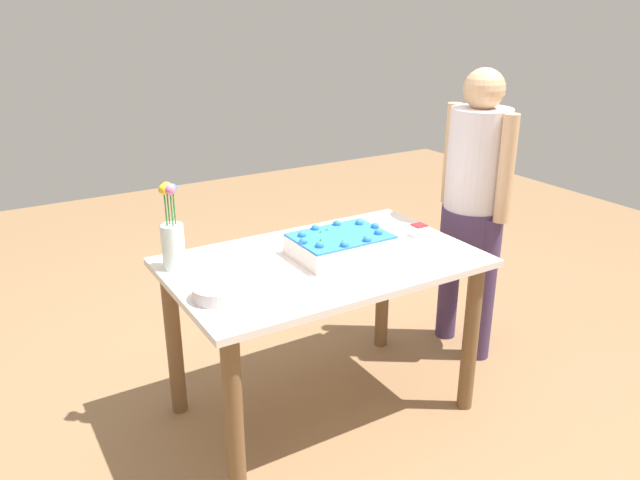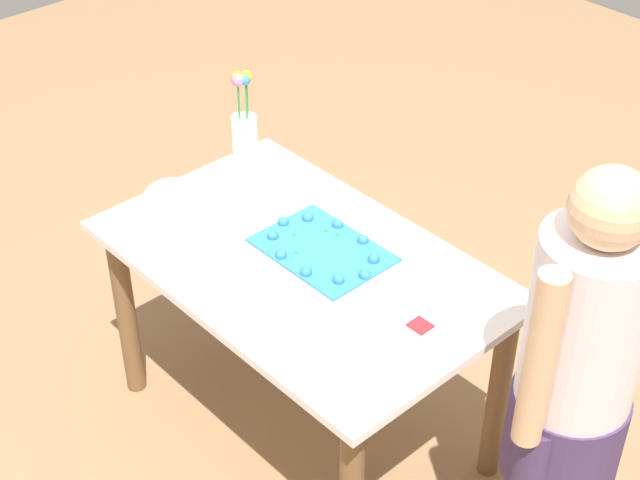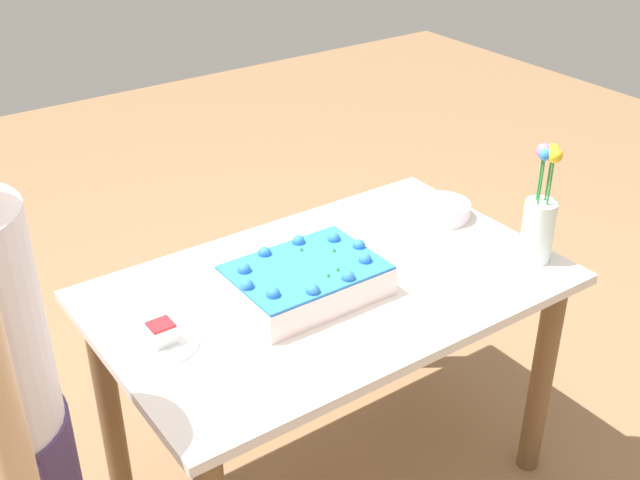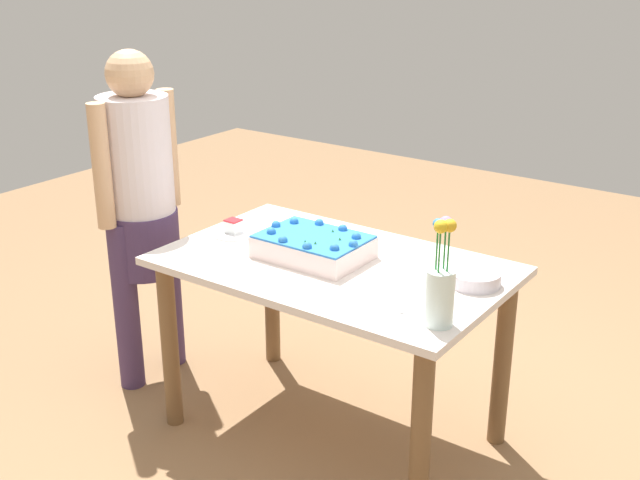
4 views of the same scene
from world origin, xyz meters
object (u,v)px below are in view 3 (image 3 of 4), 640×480
flower_vase (539,220)px  fruit_bowl (442,210)px  sheet_cake (305,280)px  cake_knife (463,263)px  serving_plate_with_slice (162,339)px

flower_vase → fruit_bowl: 0.37m
sheet_cake → flower_vase: 0.70m
sheet_cake → cake_knife: sheet_cake is taller
flower_vase → serving_plate_with_slice: bearing=-12.8°
serving_plate_with_slice → fruit_bowl: serving_plate_with_slice is taller
fruit_bowl → serving_plate_with_slice: bearing=5.9°
cake_knife → flower_vase: 0.25m
cake_knife → fruit_bowl: size_ratio=1.26×
serving_plate_with_slice → fruit_bowl: 1.05m
serving_plate_with_slice → cake_knife: bearing=170.7°
flower_vase → cake_knife: bearing=-28.1°
sheet_cake → cake_knife: size_ratio=1.76×
serving_plate_with_slice → sheet_cake: bearing=177.9°
serving_plate_with_slice → fruit_bowl: size_ratio=1.00×
serving_plate_with_slice → cake_knife: size_ratio=0.79×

